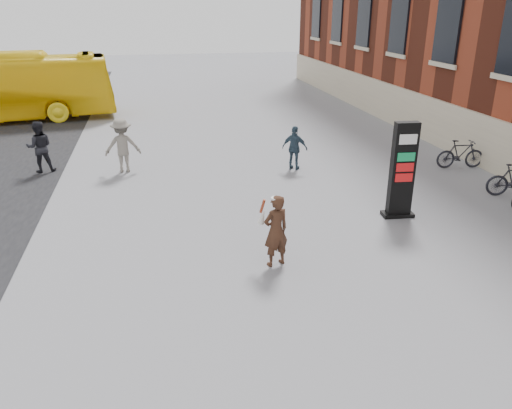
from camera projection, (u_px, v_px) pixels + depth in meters
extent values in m
plane|color=#9E9EA3|center=(243.00, 251.00, 11.66)|extent=(100.00, 100.00, 0.00)
cube|color=beige|center=(463.00, 133.00, 18.55)|extent=(0.18, 44.00, 1.80)
cube|color=black|center=(402.00, 171.00, 13.12)|extent=(0.64, 0.32, 2.59)
cube|color=black|center=(397.00, 214.00, 13.59)|extent=(0.86, 0.49, 0.10)
cube|color=white|center=(406.00, 138.00, 12.79)|extent=(0.49, 0.33, 0.26)
cube|color=#0F7440|center=(404.00, 155.00, 12.97)|extent=(0.49, 0.33, 0.23)
cube|color=#AD1012|center=(403.00, 166.00, 13.07)|extent=(0.49, 0.33, 0.23)
cube|color=#AD1012|center=(402.00, 176.00, 13.18)|extent=(0.49, 0.33, 0.23)
imported|color=#3D2516|center=(276.00, 231.00, 10.77)|extent=(0.69, 0.56, 1.64)
cylinder|color=white|center=(276.00, 199.00, 10.50)|extent=(0.23, 0.23, 0.05)
cone|color=white|center=(278.00, 213.00, 10.95)|extent=(0.24, 0.28, 0.40)
cylinder|color=maroon|center=(278.00, 203.00, 10.86)|extent=(0.12, 0.16, 0.34)
cone|color=white|center=(263.00, 216.00, 10.77)|extent=(0.27, 0.24, 0.40)
cylinder|color=maroon|center=(263.00, 206.00, 10.68)|extent=(0.16, 0.12, 0.34)
imported|color=black|center=(40.00, 147.00, 16.89)|extent=(0.93, 0.77, 1.75)
imported|color=gray|center=(122.00, 146.00, 16.86)|extent=(1.23, 0.76, 1.84)
imported|color=#2E4151|center=(295.00, 148.00, 17.15)|extent=(0.95, 0.79, 1.53)
imported|color=black|center=(460.00, 154.00, 17.40)|extent=(1.73, 0.70, 1.01)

